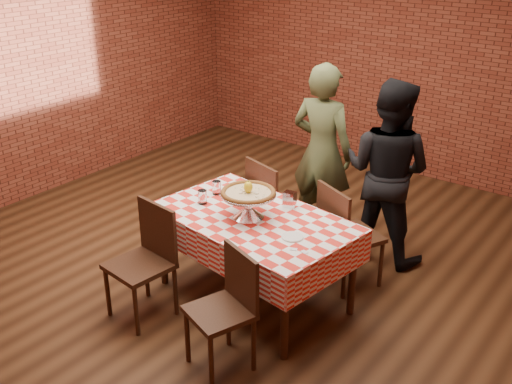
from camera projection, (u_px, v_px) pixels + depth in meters
ground at (234, 259)px, 5.71m from camera, size 6.00×6.00×0.00m
back_wall at (389, 53)px, 7.30m from camera, size 5.50×0.00×5.50m
table at (254, 258)px, 4.98m from camera, size 1.70×1.16×0.75m
tablecloth at (254, 232)px, 4.88m from camera, size 1.74×1.20×0.27m
pizza_stand at (248, 205)px, 4.78m from camera, size 0.53×0.53×0.20m
pizza at (248, 193)px, 4.74m from camera, size 0.51×0.51×0.03m
lemon at (248, 187)px, 4.72m from camera, size 0.08×0.08×0.09m
water_glass_left at (202, 197)px, 5.03m from camera, size 0.08×0.08×0.12m
water_glass_right at (217, 188)px, 5.20m from camera, size 0.08×0.08×0.12m
side_plate at (292, 237)px, 4.50m from camera, size 0.18×0.18×0.01m
sweetener_packet_a at (294, 249)px, 4.34m from camera, size 0.06×0.05×0.00m
sweetener_packet_b at (304, 252)px, 4.31m from camera, size 0.06×0.05×0.00m
condiment_caddy at (290, 200)px, 4.96m from camera, size 0.10×0.09×0.13m
chair_near_left at (139, 265)px, 4.72m from camera, size 0.49×0.49×0.92m
chair_near_right at (219, 314)px, 4.17m from camera, size 0.51×0.51×0.88m
chair_far_left at (279, 206)px, 5.67m from camera, size 0.57×0.57×0.94m
chair_far_right at (351, 235)px, 5.17m from camera, size 0.59×0.59×0.93m
diner_olive at (322, 152)px, 5.85m from camera, size 0.65×0.45×1.74m
diner_black at (387, 172)px, 5.45m from camera, size 0.84×0.66×1.70m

